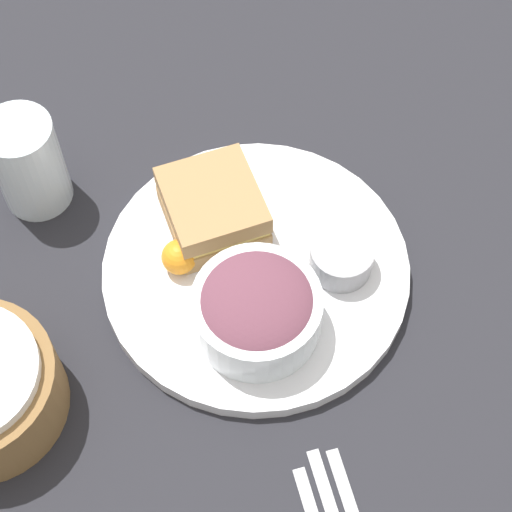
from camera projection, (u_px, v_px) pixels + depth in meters
The scene contains 7 objects.
ground_plane at pixel (256, 274), 0.92m from camera, with size 4.00×4.00×0.00m, color #232328.
plate at pixel (256, 270), 0.91m from camera, with size 0.33×0.33×0.02m, color silver.
sandwich at pixel (213, 208), 0.90m from camera, with size 0.12×0.12×0.06m.
salad_bowl at pixel (257, 309), 0.84m from camera, with size 0.13×0.13×0.07m.
dressing_cup at pixel (341, 258), 0.89m from camera, with size 0.07×0.07×0.03m, color #99999E.
orange_wedge at pixel (179, 257), 0.89m from camera, with size 0.04×0.04×0.04m, color orange.
drink_glass at pixel (28, 163), 0.92m from camera, with size 0.08×0.08×0.12m, color silver.
Camera 1 is at (-0.38, 0.24, 0.80)m, focal length 60.00 mm.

